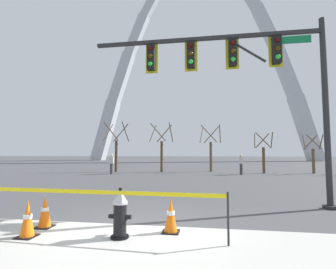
{
  "coord_description": "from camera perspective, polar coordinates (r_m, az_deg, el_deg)",
  "views": [
    {
      "loc": [
        1.69,
        -5.87,
        1.69
      ],
      "look_at": [
        -0.01,
        5.0,
        2.5
      ],
      "focal_mm": 26.86,
      "sensor_mm": 36.0,
      "label": 1
    }
  ],
  "objects": [
    {
      "name": "pedestrian_standing_center",
      "position": [
        20.74,
        -12.7,
        -6.52
      ],
      "size": [
        0.35,
        0.22,
        1.59
      ],
      "color": "#38383D",
      "rests_on": "ground"
    },
    {
      "name": "tree_right_mid",
      "position": [
        24.1,
        30.07,
        -4.28
      ],
      "size": [
        1.5,
        1.51,
        3.21
      ],
      "color": "brown",
      "rests_on": "ground"
    },
    {
      "name": "tree_center_left",
      "position": [
        23.27,
        9.69,
        -3.68
      ],
      "size": [
        1.95,
        1.96,
        4.23
      ],
      "color": "brown",
      "rests_on": "ground"
    },
    {
      "name": "tree_center_right",
      "position": [
        22.51,
        20.86,
        -4.39
      ],
      "size": [
        1.58,
        1.59,
        3.4
      ],
      "color": "brown",
      "rests_on": "ground"
    },
    {
      "name": "monument_arch",
      "position": [
        59.5,
        7.03,
        15.06
      ],
      "size": [
        50.49,
        2.71,
        48.86
      ],
      "color": "#B2B5BC",
      "rests_on": "ground"
    },
    {
      "name": "traffic_cone_mid_sidewalk",
      "position": [
        6.6,
        -26.14,
        -15.44
      ],
      "size": [
        0.36,
        0.36,
        0.73
      ],
      "color": "black",
      "rests_on": "ground"
    },
    {
      "name": "tree_left_mid",
      "position": [
        22.52,
        -1.44,
        -3.61
      ],
      "size": [
        1.99,
        2.01,
        4.33
      ],
      "color": "brown",
      "rests_on": "ground"
    },
    {
      "name": "traffic_signal_gantry",
      "position": [
        8.95,
        17.29,
        13.63
      ],
      "size": [
        7.82,
        0.44,
        6.0
      ],
      "color": "#232326",
      "rests_on": "ground"
    },
    {
      "name": "traffic_cone_curb_edge",
      "position": [
        6.04,
        -29.25,
        -16.43
      ],
      "size": [
        0.36,
        0.36,
        0.73
      ],
      "color": "black",
      "rests_on": "ground"
    },
    {
      "name": "fire_hydrant",
      "position": [
        5.35,
        -10.8,
        -17.35
      ],
      "size": [
        0.46,
        0.48,
        0.99
      ],
      "color": "black",
      "rests_on": "ground"
    },
    {
      "name": "tree_far_left",
      "position": [
        23.2,
        -11.66,
        -3.44
      ],
      "size": [
        2.04,
        2.05,
        4.43
      ],
      "color": "#473323",
      "rests_on": "ground"
    },
    {
      "name": "caution_tape_barrier",
      "position": [
        5.44,
        -15.17,
        -14.93
      ],
      "size": [
        5.08,
        0.21,
        0.98
      ],
      "color": "#232326",
      "rests_on": "ground"
    },
    {
      "name": "traffic_cone_by_hydrant",
      "position": [
        5.62,
        0.63,
        -17.92
      ],
      "size": [
        0.36,
        0.36,
        0.73
      ],
      "color": "black",
      "rests_on": "ground"
    },
    {
      "name": "pedestrian_walking_left",
      "position": [
        20.41,
        16.25,
        -6.49
      ],
      "size": [
        0.31,
        0.39,
        1.59
      ],
      "color": "#38383D",
      "rests_on": "ground"
    },
    {
      "name": "ground_plane",
      "position": [
        6.34,
        -7.32,
        -19.64
      ],
      "size": [
        240.0,
        240.0,
        0.0
      ],
      "primitive_type": "plane",
      "color": "#474749"
    }
  ]
}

